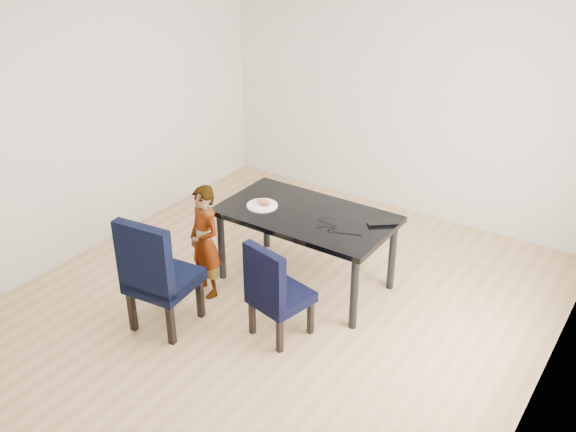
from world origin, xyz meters
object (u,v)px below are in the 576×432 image
Objects in this scene: child at (205,242)px; laptop at (383,220)px; dining_table at (306,249)px; chair_left at (163,271)px; chair_right at (281,289)px; plate at (262,205)px.

laptop is (1.33, 0.90, 0.22)m from child.
dining_table is at bearing 62.98° from child.
chair_left reaches higher than dining_table.
child is 1.62m from laptop.
chair_left is 0.56m from child.
child is (-0.93, 0.13, 0.09)m from chair_right.
plate is at bearing -165.54° from dining_table.
child is at bearing -115.21° from plate.
chair_right is (0.25, -0.78, 0.07)m from dining_table.
dining_table is 1.48× the size of child.
plate is 1.13m from laptop.
chair_left is at bearing -118.30° from dining_table.
chair_left is at bearing -101.95° from plate.
dining_table is at bearing -19.03° from laptop.
dining_table is 1.50× the size of chair_left.
chair_right is 0.83× the size of child.
plate reaches higher than dining_table.
chair_right is (0.91, 0.43, -0.09)m from chair_left.
plate is (0.23, 1.10, 0.22)m from chair_left.
laptop is (0.65, 0.25, 0.39)m from dining_table.
dining_table is 0.80m from laptop.
child is 3.75× the size of plate.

